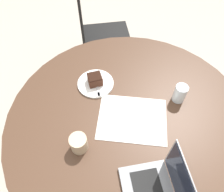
# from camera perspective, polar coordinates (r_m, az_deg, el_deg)

# --- Properties ---
(ground_plane) EXTENTS (12.00, 12.00, 0.00)m
(ground_plane) POSITION_cam_1_polar(r_m,az_deg,el_deg) (1.83, 3.17, -17.12)
(ground_plane) COLOR #B7AD9E
(dining_table) EXTENTS (1.32, 1.32, 0.73)m
(dining_table) POSITION_cam_1_polar(r_m,az_deg,el_deg) (1.26, 4.45, -8.18)
(dining_table) COLOR #4C3323
(dining_table) RESTS_ON ground_plane
(chair) EXTENTS (0.58, 0.58, 0.97)m
(chair) POSITION_cam_1_polar(r_m,az_deg,el_deg) (1.98, -3.74, 15.58)
(chair) COLOR black
(chair) RESTS_ON ground_plane
(paper_document) EXTENTS (0.43, 0.38, 0.00)m
(paper_document) POSITION_cam_1_polar(r_m,az_deg,el_deg) (1.17, 5.36, -5.83)
(paper_document) COLOR white
(paper_document) RESTS_ON dining_table
(plate) EXTENTS (0.21, 0.21, 0.01)m
(plate) POSITION_cam_1_polar(r_m,az_deg,el_deg) (1.29, -4.30, 3.29)
(plate) COLOR white
(plate) RESTS_ON dining_table
(cake_slice) EXTENTS (0.11, 0.11, 0.06)m
(cake_slice) POSITION_cam_1_polar(r_m,az_deg,el_deg) (1.27, -4.48, 4.35)
(cake_slice) COLOR #472619
(cake_slice) RESTS_ON plate
(fork) EXTENTS (0.12, 0.15, 0.00)m
(fork) POSITION_cam_1_polar(r_m,az_deg,el_deg) (1.27, -3.87, 2.35)
(fork) COLOR silver
(fork) RESTS_ON plate
(coffee_glass) EXTENTS (0.08, 0.08, 0.09)m
(coffee_glass) POSITION_cam_1_polar(r_m,az_deg,el_deg) (1.06, -8.68, -12.10)
(coffee_glass) COLOR #C6AD89
(coffee_glass) RESTS_ON dining_table
(water_glass) EXTENTS (0.07, 0.07, 0.11)m
(water_glass) POSITION_cam_1_polar(r_m,az_deg,el_deg) (1.24, 17.32, 0.66)
(water_glass) COLOR silver
(water_glass) RESTS_ON dining_table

